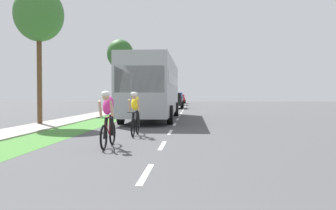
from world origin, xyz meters
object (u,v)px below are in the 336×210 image
pickup_black (173,101)px  suv_blue (176,99)px  cyclist_trailing (135,113)px  sedan_red (180,99)px  street_tree_far (120,54)px  bus_silver (153,87)px  street_tree_near (39,15)px  cyclist_lead (108,119)px

pickup_black → suv_blue: size_ratio=1.09×
cyclist_trailing → sedan_red: 50.19m
street_tree_far → cyclist_trailing: bearing=-77.4°
bus_silver → street_tree_near: (-5.18, -4.35, 3.40)m
bus_silver → cyclist_trailing: bearing=-88.1°
pickup_black → sedan_red: size_ratio=1.19×
sedan_red → street_tree_far: 25.42m
pickup_black → street_tree_far: bearing=-178.7°
bus_silver → suv_blue: bus_silver is taller
suv_blue → street_tree_far: street_tree_far is taller
pickup_black → bus_silver: bearing=-91.0°
cyclist_trailing → suv_blue: bearing=90.3°
street_tree_far → street_tree_near: bearing=-89.2°
cyclist_lead → street_tree_near: (-5.18, 7.39, 4.57)m
cyclist_trailing → street_tree_far: (-5.78, 25.96, 5.11)m
cyclist_lead → street_tree_far: 29.90m
cyclist_trailing → bus_silver: 8.84m
pickup_black → cyclist_trailing: bearing=-90.0°
sedan_red → bus_silver: bearing=-90.3°
pickup_black → street_tree_near: size_ratio=0.75×
street_tree_far → bus_silver: bearing=-72.3°
street_tree_near → street_tree_far: (-0.31, 21.55, 0.54)m
bus_silver → street_tree_far: street_tree_far is taller
street_tree_near → pickup_black: bearing=75.8°
cyclist_lead → pickup_black: size_ratio=0.34×
pickup_black → street_tree_near: (-5.48, -21.68, 4.56)m
cyclist_lead → street_tree_near: street_tree_near is taller
suv_blue → street_tree_far: (-5.60, -12.36, 4.97)m
pickup_black → sedan_red: (-0.07, 24.10, -0.06)m
cyclist_lead → sedan_red: bearing=89.8°
cyclist_trailing → sedan_red: (-0.06, 50.19, -0.04)m
bus_silver → pickup_black: 17.37m
cyclist_trailing → sedan_red: cyclist_trailing is taller
sedan_red → street_tree_near: size_ratio=0.64×
street_tree_near → street_tree_far: 21.56m
pickup_black → sedan_red: 24.10m
suv_blue → street_tree_near: bearing=-98.9°
cyclist_trailing → street_tree_far: street_tree_far is taller
bus_silver → street_tree_near: street_tree_near is taller
bus_silver → suv_blue: 29.58m
cyclist_lead → sedan_red: 53.17m
cyclist_trailing → pickup_black: bearing=90.0°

